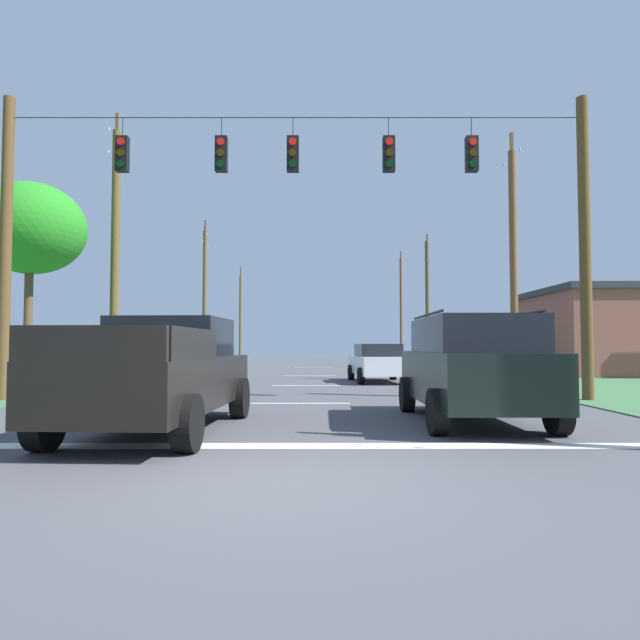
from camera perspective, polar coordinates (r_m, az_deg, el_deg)
The scene contains 17 objects.
ground_plane at distance 6.17m, azimuth -4.68°, elevation -16.17°, with size 120.00×120.00×0.00m, color #47474C.
stop_bar_stripe at distance 8.31m, azimuth -3.41°, elevation -12.63°, with size 13.08×0.45×0.01m, color white.
lane_dash_0 at distance 14.25m, azimuth -1.94°, elevation -8.44°, with size 0.15×2.50×0.01m, color white.
lane_dash_1 at distance 20.52m, azimuth -1.33°, elevation -6.66°, with size 0.15×2.50×0.01m, color white.
lane_dash_2 at distance 27.23m, azimuth -0.99°, elevation -5.67°, with size 0.15×2.50×0.01m, color white.
lane_dash_3 at distance 37.94m, azimuth -0.69°, elevation -4.81°, with size 0.15×2.50×0.01m, color white.
overhead_signal_span at distance 15.15m, azimuth -2.39°, elevation 9.42°, with size 15.72×0.31×8.14m.
pickup_truck at distance 10.00m, azimuth -15.69°, elevation -5.28°, with size 2.50×5.49×1.95m.
suv_black at distance 11.10m, azimuth 15.14°, elevation -4.53°, with size 2.23×4.81×2.05m.
distant_car_crossing_white at distance 22.66m, azimuth 5.95°, elevation -4.28°, with size 2.28×4.42×1.52m.
utility_pole_mid_right at distance 24.10m, azimuth 19.09°, elevation 5.67°, with size 0.30×1.94×10.15m.
utility_pole_far_right at distance 41.21m, azimuth 10.90°, elevation 2.01°, with size 0.30×1.67×9.54m.
utility_pole_near_left at distance 57.49m, azimuth 8.29°, elevation 1.46°, with size 0.28×1.89×11.10m.
utility_pole_far_left at distance 24.33m, azimuth -20.04°, elevation 6.76°, with size 0.34×1.87×10.96m.
utility_pole_distant_right at distance 41.59m, azimuth -11.58°, elevation 2.70°, with size 0.32×1.89×10.63m.
utility_pole_distant_left at distance 58.11m, azimuth -8.03°, elevation 0.52°, with size 0.28×1.92×9.59m.
tree_roadside_right at distance 23.36m, azimuth -27.31°, elevation 8.21°, with size 3.92×3.92×7.43m.
Camera 1 is at (0.49, -5.98, 1.45)m, focal length 31.51 mm.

